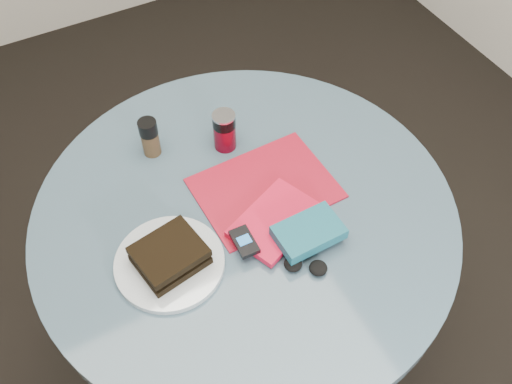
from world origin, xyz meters
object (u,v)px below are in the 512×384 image
soda_can (224,131)px  pepper_grinder (150,137)px  sandwich (170,255)px  novel (309,232)px  headphones (306,266)px  table (246,247)px  red_book (275,221)px  magazine (265,188)px  plate (170,263)px  mp3_player (244,242)px

soda_can → pepper_grinder: soda_can is taller
sandwich → novel: (0.29, -0.09, -0.00)m
sandwich → headphones: 0.29m
table → headphones: size_ratio=10.06×
soda_can → headphones: size_ratio=1.09×
table → red_book: size_ratio=4.95×
pepper_grinder → headphones: (0.16, -0.48, -0.04)m
soda_can → magazine: 0.18m
table → sandwich: 0.30m
headphones → magazine: bearing=82.8°
plate → red_book: red_book is taller
soda_can → pepper_grinder: 0.19m
soda_can → magazine: (0.02, -0.17, -0.05)m
novel → sandwich: bearing=162.3°
soda_can → plate: bearing=-135.5°
pepper_grinder → soda_can: bearing=-21.4°
plate → mp3_player: bearing=-14.1°
headphones → mp3_player: bearing=130.7°
magazine → mp3_player: bearing=-135.2°
magazine → mp3_player: 0.18m
sandwich → magazine: size_ratio=0.49×
pepper_grinder → novel: pepper_grinder is taller
pepper_grinder → headphones: bearing=-71.0°
sandwich → novel: sandwich is taller
table → plate: plate is taller
soda_can → novel: size_ratio=0.74×
plate → soda_can: (0.26, 0.26, 0.05)m
table → magazine: (0.07, 0.03, 0.17)m
soda_can → sandwich: bearing=-134.8°
sandwich → pepper_grinder: size_ratio=1.49×
magazine → headphones: size_ratio=3.24×
table → headphones: headphones is taller
sandwich → red_book: size_ratio=0.78×
sandwich → pepper_grinder: (0.09, 0.33, 0.01)m
red_book → novel: bearing=-84.0°
plate → mp3_player: (0.16, -0.04, 0.02)m
headphones → novel: bearing=54.7°
soda_can → pepper_grinder: size_ratio=1.02×
table → mp3_player: size_ratio=12.97×
pepper_grinder → headphones: pepper_grinder is taller
table → plate: size_ratio=4.16×
mp3_player → magazine: bearing=46.1°
novel → headphones: bearing=-126.3°
mp3_player → sandwich: bearing=166.6°
headphones → plate: bearing=149.8°
sandwich → soda_can: size_ratio=1.46×
table → magazine: magazine is taller
mp3_player → table: bearing=62.0°
plate → sandwich: bearing=-41.8°
novel → mp3_player: bearing=158.5°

